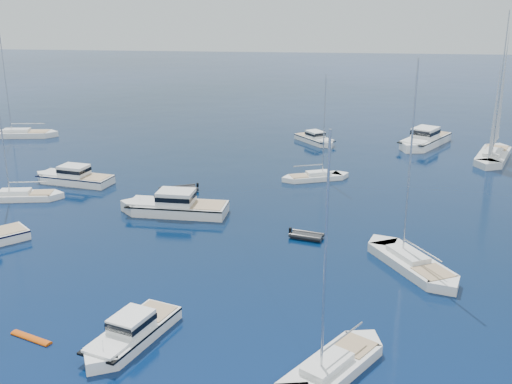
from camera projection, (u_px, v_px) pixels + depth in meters
The scene contains 15 objects.
ground at pixel (259, 365), 35.30m from camera, with size 400.00×400.00×0.00m, color navy.
motor_cruiser_near at pixel (131, 341), 37.66m from camera, with size 2.61×8.53×2.24m, color white, non-canonical shape.
motor_cruiser_centre at pixel (174, 213), 59.67m from camera, with size 3.48×11.39×2.99m, color silver, non-canonical shape.
motor_cruiser_far_l at pixel (74, 183), 69.35m from camera, with size 3.07×10.04×2.64m, color white, non-canonical shape.
motor_cruiser_distant at pixel (424, 146), 86.46m from camera, with size 3.79×12.38×3.25m, color white, non-canonical shape.
motor_cruiser_horizon at pixel (316, 143), 88.09m from camera, with size 2.52×8.25×2.17m, color white, non-canonical shape.
sailboat_fore at pixel (331, 374), 34.45m from camera, with size 2.60×10.01×14.72m, color silver, non-canonical shape.
sailboat_mid_r at pixel (411, 267), 47.93m from camera, with size 2.94×11.31×16.63m, color silver, non-canonical shape.
sailboat_mid_l at pixel (20, 199), 63.86m from camera, with size 2.49×9.60×14.11m, color white, non-canonical shape.
sailboat_centre at pixel (315, 180), 70.60m from camera, with size 2.21×8.49×12.48m, color white, non-canonical shape.
sailboat_far_l at pixel (20, 137), 91.87m from camera, with size 3.09×11.88×17.47m, color white, non-canonical shape.
sailboat_sails_far at pixel (493, 159), 79.25m from camera, with size 3.42×13.14×19.32m, color silver, non-canonical shape.
tender_grey_near at pixel (307, 238), 53.61m from camera, with size 1.72×3.03×0.95m, color black, non-canonical shape.
tender_grey_far at pixel (179, 191), 66.32m from camera, with size 2.26×4.23×0.95m, color black, non-canonical shape.
kayak_orange at pixel (31, 339), 37.95m from camera, with size 0.56×3.07×0.30m, color #C44709, non-canonical shape.
Camera 1 is at (3.38, -30.34, 20.33)m, focal length 43.01 mm.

